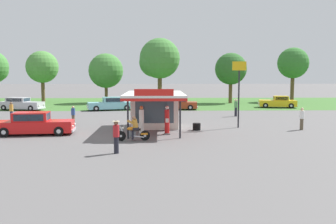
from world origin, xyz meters
TOP-DOWN VIEW (x-y plane):
  - ground_plane at (0.00, 0.00)m, footprint 300.00×300.00m
  - grass_verge_strip at (0.00, 30.00)m, footprint 120.00×24.00m
  - service_station_kiosk at (1.82, 4.27)m, footprint 4.34×7.85m
  - gas_pump_nearside at (0.92, 0.96)m, footprint 0.44×0.44m
  - gas_pump_offside at (2.72, 0.96)m, footprint 0.44×0.44m
  - motorcycle_with_rider at (0.51, -1.44)m, footprint 2.18×0.70m
  - featured_classic_sedan at (-6.67, 1.18)m, footprint 5.63×2.28m
  - parked_car_back_row_centre_left at (-14.34, 19.34)m, footprint 5.63×2.92m
  - parked_car_back_row_right at (-3.52, 18.94)m, footprint 5.75×3.33m
  - parked_car_back_row_centre_right at (4.38, 19.55)m, footprint 5.37×2.29m
  - parked_car_back_row_far_left at (17.60, 21.77)m, footprint 5.06×2.75m
  - bystander_standing_back_lot at (-0.16, -5.19)m, footprint 0.39×0.39m
  - bystander_leaning_by_kiosk at (13.07, 2.79)m, footprint 0.34×0.34m
  - bystander_admiring_sedan at (10.00, 12.02)m, footprint 0.39×0.39m
  - bystander_chatting_near_pumps at (-11.44, 9.25)m, footprint 0.34×0.34m
  - bystander_strolling_foreground at (-5.16, 6.57)m, footprint 0.34×0.34m
  - tree_oak_far_left at (-5.55, 30.44)m, footprint 5.17×5.17m
  - tree_oak_far_right at (23.36, 32.31)m, footprint 4.83×4.83m
  - tree_oak_distant_spare at (-15.54, 31.79)m, footprint 4.86×4.86m
  - tree_oak_centre at (2.16, 29.00)m, footprint 5.94×5.91m
  - tree_oak_right at (13.02, 29.65)m, footprint 4.73×4.73m
  - roadside_pole_sign at (8.49, 4.13)m, footprint 1.10×0.12m
  - spare_tire_stack at (5.02, 2.84)m, footprint 0.60×0.60m

SIDE VIEW (x-z plane):
  - ground_plane at x=0.00m, z-range 0.00..0.00m
  - grass_verge_strip at x=0.00m, z-range 0.00..0.01m
  - spare_tire_stack at x=5.02m, z-range 0.00..0.54m
  - motorcycle_with_rider at x=0.51m, z-range -0.14..1.44m
  - parked_car_back_row_centre_right at x=4.38m, z-range -0.07..1.42m
  - parked_car_back_row_far_left at x=17.60m, z-range -0.07..1.43m
  - parked_car_back_row_centre_left at x=-14.34m, z-range -0.05..1.47m
  - parked_car_back_row_right at x=-3.52m, z-range -0.06..1.50m
  - featured_classic_sedan at x=-6.67m, z-range -0.07..1.52m
  - bystander_strolling_foreground at x=-5.16m, z-range 0.04..1.60m
  - bystander_leaning_by_kiosk at x=13.07m, z-range 0.05..1.76m
  - bystander_chatting_near_pumps at x=-11.44m, z-range 0.05..1.76m
  - gas_pump_nearside at x=0.92m, z-range -0.08..1.94m
  - gas_pump_offside at x=2.72m, z-range -0.08..1.95m
  - bystander_admiring_sedan at x=10.00m, z-range 0.07..1.83m
  - bystander_standing_back_lot at x=-0.16m, z-range 0.07..1.84m
  - service_station_kiosk at x=1.82m, z-range 0.03..3.32m
  - roadside_pole_sign at x=8.49m, z-range 0.92..6.17m
  - tree_oak_far_left at x=-5.55m, z-range 1.00..8.42m
  - tree_oak_right at x=13.02m, z-range 1.24..8.72m
  - tree_oak_distant_spare at x=-15.54m, z-range 1.46..9.32m
  - tree_oak_far_right at x=23.36m, z-range 1.78..10.27m
  - tree_oak_centre at x=2.16m, z-range 1.65..11.22m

